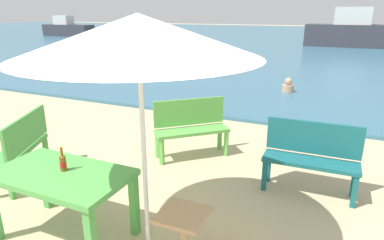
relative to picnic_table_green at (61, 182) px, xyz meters
The scene contains 11 objects.
sea_water 29.58m from the picnic_table_green, 88.80° to the left, with size 120.00×50.00×0.08m, color #386B84.
picnic_table_green is the anchor object (origin of this frame).
beer_bottle_amber 0.21m from the picnic_table_green, 83.99° to the left, with size 0.07×0.07×0.26m.
patio_umbrella 1.73m from the picnic_table_green, 10.22° to the left, with size 2.10×2.10×2.30m.
side_table_wood 1.35m from the picnic_table_green, ahead, with size 0.44×0.44×0.54m.
bench_teal_center 3.06m from the picnic_table_green, 42.70° to the left, with size 1.21×0.39×0.95m.
bench_green_left 1.68m from the picnic_table_green, 153.10° to the left, with size 0.83×1.24×0.95m.
bench_green_right 2.53m from the picnic_table_green, 82.79° to the left, with size 1.13×1.08×0.95m.
swimmer_person 7.71m from the picnic_table_green, 81.85° to the left, with size 0.34×0.34×0.41m.
boat_sailboat 22.93m from the picnic_table_green, 82.08° to the left, with size 6.87×1.87×2.50m.
boat_barge 31.23m from the picnic_table_green, 133.50° to the left, with size 5.09×1.39×1.85m.
Camera 1 is at (1.86, -1.83, 2.31)m, focal length 31.52 mm.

